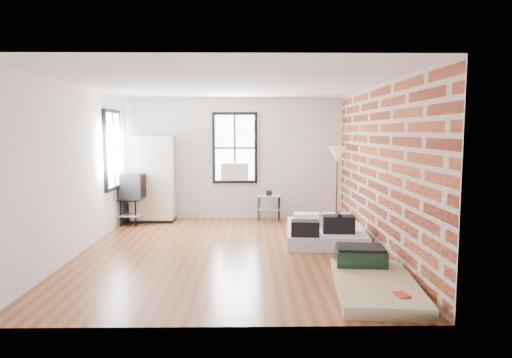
{
  "coord_description": "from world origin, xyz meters",
  "views": [
    {
      "loc": [
        0.35,
        -7.57,
        2.03
      ],
      "look_at": [
        0.45,
        0.3,
        1.21
      ],
      "focal_mm": 32.0,
      "sensor_mm": 36.0,
      "label": 1
    }
  ],
  "objects_px": {
    "wardrobe": "(152,179)",
    "floor_lamp": "(337,158)",
    "mattress_main": "(325,232)",
    "mattress_bare": "(372,278)",
    "tv_stand": "(133,187)",
    "side_table": "(269,200)"
  },
  "relations": [
    {
      "from": "wardrobe",
      "to": "side_table",
      "type": "relative_size",
      "value": 2.82
    },
    {
      "from": "mattress_bare",
      "to": "side_table",
      "type": "distance_m",
      "value": 4.68
    },
    {
      "from": "mattress_main",
      "to": "mattress_bare",
      "type": "height_order",
      "value": "mattress_main"
    },
    {
      "from": "tv_stand",
      "to": "wardrobe",
      "type": "bearing_deg",
      "value": 41.47
    },
    {
      "from": "mattress_main",
      "to": "mattress_bare",
      "type": "xyz_separation_m",
      "value": [
        0.2,
        -2.57,
        -0.04
      ]
    },
    {
      "from": "side_table",
      "to": "floor_lamp",
      "type": "xyz_separation_m",
      "value": [
        1.36,
        -0.93,
        1.01
      ]
    },
    {
      "from": "tv_stand",
      "to": "side_table",
      "type": "bearing_deg",
      "value": 13.14
    },
    {
      "from": "mattress_bare",
      "to": "mattress_main",
      "type": "bearing_deg",
      "value": 100.28
    },
    {
      "from": "tv_stand",
      "to": "mattress_bare",
      "type": "bearing_deg",
      "value": -38.23
    },
    {
      "from": "mattress_main",
      "to": "wardrobe",
      "type": "distance_m",
      "value": 4.13
    },
    {
      "from": "mattress_main",
      "to": "floor_lamp",
      "type": "relative_size",
      "value": 1.16
    },
    {
      "from": "floor_lamp",
      "to": "side_table",
      "type": "bearing_deg",
      "value": 145.71
    },
    {
      "from": "wardrobe",
      "to": "tv_stand",
      "type": "relative_size",
      "value": 1.71
    },
    {
      "from": "mattress_main",
      "to": "mattress_bare",
      "type": "relative_size",
      "value": 1.01
    },
    {
      "from": "mattress_main",
      "to": "tv_stand",
      "type": "xyz_separation_m",
      "value": [
        -3.96,
        1.62,
        0.65
      ]
    },
    {
      "from": "side_table",
      "to": "tv_stand",
      "type": "height_order",
      "value": "tv_stand"
    },
    {
      "from": "mattress_bare",
      "to": "tv_stand",
      "type": "bearing_deg",
      "value": 140.56
    },
    {
      "from": "wardrobe",
      "to": "floor_lamp",
      "type": "height_order",
      "value": "wardrobe"
    },
    {
      "from": "mattress_main",
      "to": "side_table",
      "type": "bearing_deg",
      "value": 120.98
    },
    {
      "from": "mattress_main",
      "to": "tv_stand",
      "type": "distance_m",
      "value": 4.33
    },
    {
      "from": "mattress_bare",
      "to": "wardrobe",
      "type": "xyz_separation_m",
      "value": [
        -3.79,
        4.45,
        0.84
      ]
    },
    {
      "from": "wardrobe",
      "to": "floor_lamp",
      "type": "relative_size",
      "value": 1.12
    }
  ]
}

